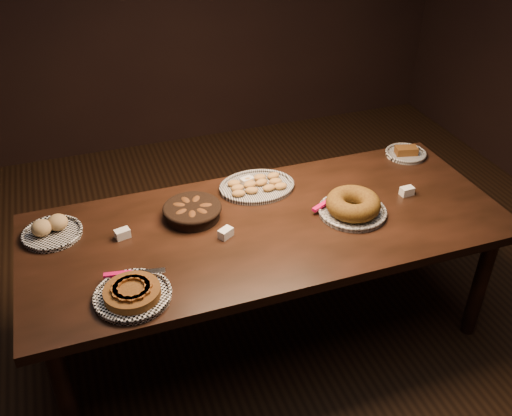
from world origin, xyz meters
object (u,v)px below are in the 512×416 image
object	(u,v)px
buffet_table	(268,235)
madeleine_platter	(257,186)
apple_tart_plate	(132,294)
bundt_cake_plate	(353,206)

from	to	relation	value
buffet_table	madeleine_platter	distance (m)	0.34
buffet_table	apple_tart_plate	xyz separation A→B (m)	(-0.73, -0.32, 0.10)
bundt_cake_plate	buffet_table	bearing A→B (deg)	160.84
apple_tart_plate	madeleine_platter	distance (m)	1.01
apple_tart_plate	bundt_cake_plate	distance (m)	1.19
apple_tart_plate	bundt_cake_plate	world-z (taller)	bundt_cake_plate
buffet_table	bundt_cake_plate	world-z (taller)	bundt_cake_plate
apple_tart_plate	madeleine_platter	bearing A→B (deg)	47.87
buffet_table	apple_tart_plate	distance (m)	0.80
bundt_cake_plate	madeleine_platter	bearing A→B (deg)	123.35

